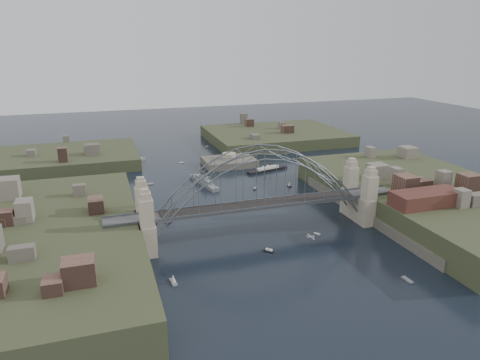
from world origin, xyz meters
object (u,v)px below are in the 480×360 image
at_px(wharf_shed, 427,198).
at_px(ocean_liner, 268,170).
at_px(bridge, 260,191).
at_px(naval_cruiser_far, 131,161).
at_px(naval_cruiser_near, 204,182).
at_px(fort_island, 229,166).

bearing_deg(wharf_shed, ocean_liner, 105.56).
bearing_deg(bridge, naval_cruiser_far, 107.88).
bearing_deg(wharf_shed, naval_cruiser_near, 128.55).
bearing_deg(wharf_shed, fort_island, 110.85).
distance_m(wharf_shed, ocean_liner, 73.49).
bearing_deg(fort_island, naval_cruiser_near, -126.54).
xyz_separation_m(bridge, ocean_liner, (24.45, 56.23, -11.61)).
height_order(naval_cruiser_near, naval_cruiser_far, naval_cruiser_near).
relative_size(fort_island, wharf_shed, 1.10).
height_order(bridge, naval_cruiser_far, bridge).
distance_m(fort_island, naval_cruiser_far, 43.56).
distance_m(wharf_shed, naval_cruiser_near, 78.88).
xyz_separation_m(bridge, fort_island, (12.00, 70.00, -12.66)).
height_order(fort_island, naval_cruiser_near, naval_cruiser_near).
distance_m(bridge, naval_cruiser_near, 48.87).
xyz_separation_m(naval_cruiser_far, ocean_liner, (52.53, -30.81, -0.08)).
bearing_deg(ocean_liner, naval_cruiser_near, -163.02).
xyz_separation_m(bridge, naval_cruiser_near, (-4.84, 47.28, -11.36)).
height_order(bridge, ocean_liner, bridge).
xyz_separation_m(bridge, wharf_shed, (44.00, -14.00, -2.32)).
relative_size(bridge, naval_cruiser_near, 4.04).
relative_size(naval_cruiser_near, naval_cruiser_far, 1.60).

